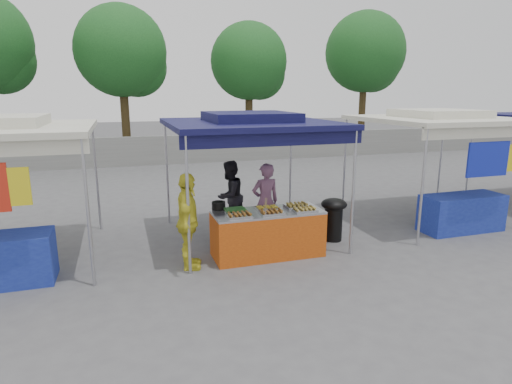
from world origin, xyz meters
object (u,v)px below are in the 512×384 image
object	(u,v)px
vendor_woman	(265,202)
vendor_table	(268,233)
wok_burner	(334,215)
cooking_pot	(219,206)
customer_person	(188,222)
helper_man	(230,196)

from	to	relation	value
vendor_woman	vendor_table	bearing A→B (deg)	69.49
wok_burner	vendor_table	bearing A→B (deg)	-165.28
cooking_pot	customer_person	size ratio (longest dim) A/B	0.15
vendor_woman	helper_man	distance (m)	0.98
cooking_pot	helper_man	size ratio (longest dim) A/B	0.16
vendor_woman	helper_man	size ratio (longest dim) A/B	1.03
vendor_table	customer_person	distance (m)	1.54
vendor_table	vendor_woman	bearing A→B (deg)	73.73
helper_man	customer_person	bearing A→B (deg)	15.16
cooking_pot	vendor_woman	size ratio (longest dim) A/B	0.16
vendor_woman	helper_man	bearing A→B (deg)	-60.87
wok_burner	customer_person	distance (m)	3.09
vendor_table	vendor_woman	world-z (taller)	vendor_woman
cooking_pot	vendor_woman	distance (m)	1.19
vendor_woman	customer_person	distance (m)	2.00
vendor_woman	customer_person	world-z (taller)	customer_person
helper_man	wok_burner	bearing A→B (deg)	103.37
vendor_table	customer_person	bearing A→B (deg)	-174.26
helper_man	customer_person	distance (m)	2.17
wok_burner	helper_man	xyz separation A→B (m)	(-1.84, 1.28, 0.25)
cooking_pot	helper_man	world-z (taller)	helper_man
vendor_woman	cooking_pot	bearing A→B (deg)	19.90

